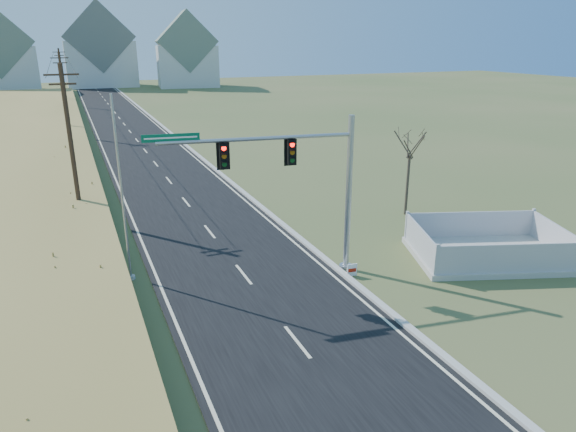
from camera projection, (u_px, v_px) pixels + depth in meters
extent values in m
plane|color=#46592B|center=(276.00, 317.00, 19.91)|extent=(260.00, 260.00, 0.00)
cube|color=black|center=(126.00, 127.00, 63.40)|extent=(8.00, 180.00, 0.06)
cube|color=#B2AFA8|center=(160.00, 124.00, 64.92)|extent=(0.30, 180.00, 0.18)
cylinder|color=#422D1E|center=(71.00, 146.00, 29.09)|extent=(0.26, 0.26, 9.00)
cube|color=#422D1E|center=(61.00, 75.00, 27.82)|extent=(1.80, 0.10, 0.10)
cube|color=#422D1E|center=(63.00, 84.00, 27.98)|extent=(1.40, 0.10, 0.10)
cylinder|color=#422D1E|center=(65.00, 96.00, 55.19)|extent=(0.26, 0.26, 9.00)
cube|color=#422D1E|center=(59.00, 58.00, 53.92)|extent=(1.80, 0.10, 0.10)
cube|color=#422D1E|center=(60.00, 63.00, 54.08)|extent=(1.40, 0.10, 0.10)
cylinder|color=#422D1E|center=(62.00, 78.00, 81.29)|extent=(0.26, 0.26, 9.00)
cube|color=#422D1E|center=(59.00, 52.00, 80.02)|extent=(1.80, 0.10, 0.10)
cube|color=#422D1E|center=(59.00, 55.00, 80.18)|extent=(1.40, 0.10, 0.10)
cube|color=silver|center=(1.00, 69.00, 105.74)|extent=(14.66, 10.95, 9.00)
cube|color=silver|center=(101.00, 64.00, 116.47)|extent=(15.00, 10.00, 10.00)
cube|color=slate|center=(98.00, 37.00, 114.55)|extent=(15.27, 10.20, 15.27)
cube|color=silver|center=(188.00, 66.00, 116.34)|extent=(13.87, 10.31, 9.00)
cube|color=slate|center=(186.00, 41.00, 114.59)|extent=(14.12, 10.51, 13.24)
cylinder|color=#9EA0A5|center=(346.00, 267.00, 24.06)|extent=(0.61, 0.61, 0.20)
cylinder|color=#9EA0A5|center=(349.00, 196.00, 22.93)|extent=(0.27, 0.27, 7.16)
cylinder|color=#9EA0A5|center=(258.00, 139.00, 21.02)|extent=(8.13, 1.30, 0.16)
cube|color=black|center=(291.00, 152.00, 21.58)|extent=(0.38, 0.32, 1.05)
cube|color=black|center=(224.00, 156.00, 20.87)|extent=(0.38, 0.32, 1.05)
cube|color=#055739|center=(171.00, 138.00, 20.10)|extent=(2.24, 0.35, 0.31)
cube|color=#B7B5AD|center=(486.00, 255.00, 25.26)|extent=(8.31, 6.91, 0.27)
cube|color=#A7A8AC|center=(511.00, 259.00, 22.85)|extent=(6.46, 2.32, 1.36)
cube|color=#A7A8AC|center=(470.00, 224.00, 27.13)|extent=(6.46, 2.32, 1.36)
cube|color=#A7A8AC|center=(420.00, 242.00, 24.78)|extent=(1.57, 4.31, 1.36)
cube|color=#A7A8AC|center=(556.00, 238.00, 25.21)|extent=(1.57, 4.31, 1.36)
cube|color=white|center=(352.00, 270.00, 23.22)|extent=(0.48, 0.11, 0.59)
cube|color=#A71A0B|center=(352.00, 270.00, 23.19)|extent=(0.38, 0.07, 0.17)
cylinder|color=#B7B5AD|center=(131.00, 277.00, 23.03)|extent=(0.37, 0.37, 0.16)
cylinder|color=#9EA0A5|center=(122.00, 192.00, 21.73)|extent=(0.10, 0.10, 8.16)
cylinder|color=#4C3F33|center=(407.00, 185.00, 31.04)|extent=(0.17, 0.17, 3.68)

